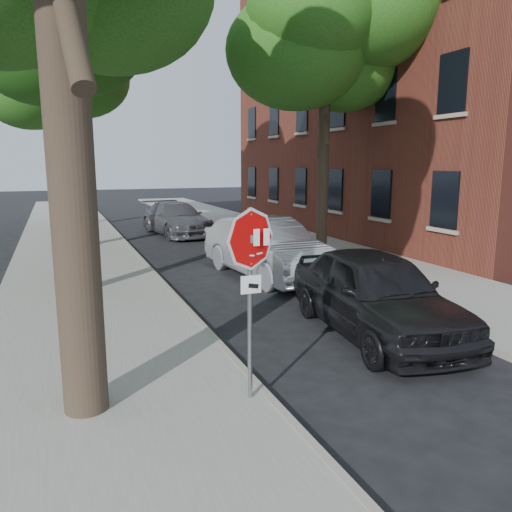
{
  "coord_description": "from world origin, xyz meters",
  "views": [
    {
      "loc": [
        -3.0,
        -5.94,
        3.28
      ],
      "look_at": [
        -0.54,
        0.18,
        2.05
      ],
      "focal_mm": 35.0,
      "sensor_mm": 36.0,
      "label": 1
    }
  ],
  "objects_px": {
    "stop_sign": "(251,267)",
    "car_b": "(267,248)",
    "tree_mid_b": "(60,28)",
    "car_c": "(177,219)",
    "tree_right": "(324,47)",
    "apartment_building": "(432,69)",
    "car_a": "(375,293)",
    "tree_far": "(53,80)"
  },
  "relations": [
    {
      "from": "stop_sign",
      "to": "car_c",
      "type": "relative_size",
      "value": 0.5
    },
    {
      "from": "tree_right",
      "to": "apartment_building",
      "type": "bearing_deg",
      "value": 25.87
    },
    {
      "from": "car_b",
      "to": "car_a",
      "type": "bearing_deg",
      "value": -96.17
    },
    {
      "from": "tree_far",
      "to": "tree_mid_b",
      "type": "bearing_deg",
      "value": -87.56
    },
    {
      "from": "tree_right",
      "to": "car_b",
      "type": "relative_size",
      "value": 1.79
    },
    {
      "from": "tree_far",
      "to": "car_c",
      "type": "relative_size",
      "value": 1.8
    },
    {
      "from": "stop_sign",
      "to": "car_b",
      "type": "xyz_separation_m",
      "value": [
        3.3,
        7.18,
        -1.09
      ]
    },
    {
      "from": "tree_far",
      "to": "tree_right",
      "type": "distance_m",
      "value": 14.02
    },
    {
      "from": "tree_mid_b",
      "to": "car_b",
      "type": "bearing_deg",
      "value": -54.19
    },
    {
      "from": "tree_mid_b",
      "to": "car_a",
      "type": "distance_m",
      "value": 15.09
    },
    {
      "from": "car_a",
      "to": "car_c",
      "type": "distance_m",
      "value": 14.92
    },
    {
      "from": "apartment_building",
      "to": "tree_mid_b",
      "type": "xyz_separation_m",
      "value": [
        -16.42,
        0.12,
        0.34
      ]
    },
    {
      "from": "stop_sign",
      "to": "tree_far",
      "type": "xyz_separation_m",
      "value": [
        -2.02,
        21.14,
        5.26
      ]
    },
    {
      "from": "car_a",
      "to": "car_c",
      "type": "relative_size",
      "value": 0.94
    },
    {
      "from": "tree_far",
      "to": "tree_right",
      "type": "bearing_deg",
      "value": -51.66
    },
    {
      "from": "tree_mid_b",
      "to": "tree_right",
      "type": "xyz_separation_m",
      "value": [
        8.4,
        -4.01,
        -0.78
      ]
    },
    {
      "from": "car_a",
      "to": "car_b",
      "type": "distance_m",
      "value": 5.33
    },
    {
      "from": "tree_far",
      "to": "tree_right",
      "type": "height_order",
      "value": "same"
    },
    {
      "from": "stop_sign",
      "to": "tree_right",
      "type": "bearing_deg",
      "value": 56.62
    },
    {
      "from": "apartment_building",
      "to": "car_c",
      "type": "bearing_deg",
      "value": 166.95
    },
    {
      "from": "car_c",
      "to": "car_a",
      "type": "bearing_deg",
      "value": -95.24
    },
    {
      "from": "car_b",
      "to": "tree_right",
      "type": "bearing_deg",
      "value": 34.96
    },
    {
      "from": "apartment_building",
      "to": "tree_far",
      "type": "distance_m",
      "value": 18.18
    },
    {
      "from": "apartment_building",
      "to": "car_b",
      "type": "relative_size",
      "value": 3.89
    },
    {
      "from": "stop_sign",
      "to": "car_b",
      "type": "bearing_deg",
      "value": 65.33
    },
    {
      "from": "tree_mid_b",
      "to": "car_b",
      "type": "relative_size",
      "value": 1.99
    },
    {
      "from": "tree_right",
      "to": "tree_far",
      "type": "bearing_deg",
      "value": 128.34
    },
    {
      "from": "stop_sign",
      "to": "tree_far",
      "type": "bearing_deg",
      "value": 95.46
    },
    {
      "from": "apartment_building",
      "to": "tree_far",
      "type": "height_order",
      "value": "apartment_building"
    },
    {
      "from": "tree_right",
      "to": "car_a",
      "type": "distance_m",
      "value": 10.99
    },
    {
      "from": "tree_right",
      "to": "car_c",
      "type": "relative_size",
      "value": 1.8
    },
    {
      "from": "car_b",
      "to": "tree_far",
      "type": "bearing_deg",
      "value": 104.7
    },
    {
      "from": "stop_sign",
      "to": "tree_right",
      "type": "distance_m",
      "value": 13.23
    },
    {
      "from": "stop_sign",
      "to": "tree_far",
      "type": "distance_m",
      "value": 21.88
    },
    {
      "from": "tree_right",
      "to": "car_a",
      "type": "height_order",
      "value": "tree_right"
    },
    {
      "from": "car_a",
      "to": "car_c",
      "type": "bearing_deg",
      "value": 98.05
    },
    {
      "from": "tree_mid_b",
      "to": "stop_sign",
      "type": "bearing_deg",
      "value": -83.05
    },
    {
      "from": "apartment_building",
      "to": "stop_sign",
      "type": "xyz_separation_m",
      "value": [
        -14.7,
        -14.03,
        -5.71
      ]
    },
    {
      "from": "apartment_building",
      "to": "car_b",
      "type": "height_order",
      "value": "apartment_building"
    },
    {
      "from": "tree_mid_b",
      "to": "tree_far",
      "type": "distance_m",
      "value": 7.04
    },
    {
      "from": "car_b",
      "to": "stop_sign",
      "type": "bearing_deg",
      "value": -120.84
    },
    {
      "from": "tree_mid_b",
      "to": "car_c",
      "type": "xyz_separation_m",
      "value": [
        4.57,
        2.63,
        -7.25
      ]
    }
  ]
}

